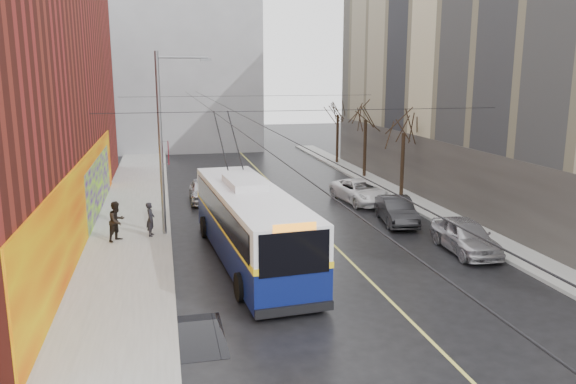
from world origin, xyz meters
name	(u,v)px	position (x,y,z in m)	size (l,w,h in m)	color
ground	(350,304)	(0.00, 0.00, 0.00)	(140.00, 140.00, 0.00)	black
sidewalk_left	(132,226)	(-8.00, 12.00, 0.07)	(4.00, 60.00, 0.15)	gray
sidewalk_right	(429,209)	(9.00, 12.00, 0.07)	(2.00, 60.00, 0.15)	gray
lane_line	(298,209)	(1.50, 14.00, 0.00)	(0.12, 50.00, 0.01)	#BFB74C
building_right	(538,73)	(16.99, 14.00, 7.99)	(14.06, 36.00, 16.00)	tan
building_far	(161,63)	(-6.00, 44.99, 9.02)	(20.50, 12.10, 18.00)	gray
streetlight_pole	(164,139)	(-6.14, 10.00, 4.85)	(2.65, 0.60, 9.00)	slate
catenary_wires	(226,104)	(-2.54, 14.77, 6.25)	(18.00, 60.00, 0.22)	black
tree_near	(404,121)	(9.00, 16.00, 4.98)	(3.20, 3.20, 6.40)	black
tree_mid	(366,110)	(9.00, 23.00, 5.25)	(3.20, 3.20, 6.68)	black
tree_far	(338,106)	(9.00, 30.00, 5.14)	(3.20, 3.20, 6.57)	black
puddle	(185,337)	(-5.80, -1.35, 0.00)	(2.42, 3.24, 0.01)	black
pigeons_flying	(240,86)	(-2.48, 9.24, 7.37)	(1.72, 0.79, 0.64)	slate
trolleybus	(250,223)	(-2.69, 5.40, 1.68)	(3.72, 12.93, 6.06)	#091349
parked_car_a	(465,236)	(7.00, 4.44, 0.77)	(1.82, 4.53, 1.54)	#B5B3B9
parked_car_b	(396,210)	(5.96, 9.78, 0.71)	(1.51, 4.34, 1.43)	#232325
parked_car_c	(361,191)	(5.80, 14.98, 0.70)	(2.33, 5.06, 1.41)	white
following_car	(203,190)	(-3.85, 17.40, 0.72)	(1.69, 4.21, 1.43)	silver
pedestrian_a	(151,219)	(-6.95, 9.74, 0.99)	(0.61, 0.40, 1.67)	black
pedestrian_b	(117,221)	(-8.49, 9.23, 1.11)	(0.93, 0.73, 1.92)	black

